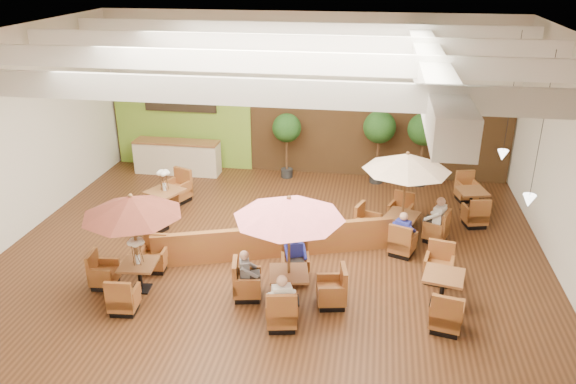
% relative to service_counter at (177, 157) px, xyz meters
% --- Properties ---
extents(room, '(14.04, 14.00, 5.52)m').
position_rel_service_counter_xyz_m(room, '(4.65, -3.88, 3.05)').
color(room, '#381E0F').
rests_on(room, ground).
extents(service_counter, '(3.00, 0.75, 1.18)m').
position_rel_service_counter_xyz_m(service_counter, '(0.00, 0.00, 0.00)').
color(service_counter, beige).
rests_on(service_counter, ground).
extents(booth_divider, '(5.91, 2.19, 0.86)m').
position_rel_service_counter_xyz_m(booth_divider, '(4.49, -5.37, -0.15)').
color(booth_divider, brown).
rests_on(booth_divider, ground).
extents(table_0, '(2.32, 2.40, 2.43)m').
position_rel_service_counter_xyz_m(table_0, '(1.64, -7.39, 1.16)').
color(table_0, brown).
rests_on(table_0, ground).
extents(table_1, '(2.62, 2.62, 2.60)m').
position_rel_service_counter_xyz_m(table_1, '(5.16, -7.32, 1.19)').
color(table_1, brown).
rests_on(table_1, ground).
extents(table_2, '(2.60, 2.60, 2.51)m').
position_rel_service_counter_xyz_m(table_2, '(7.71, -3.83, 1.14)').
color(table_2, brown).
rests_on(table_2, ground).
extents(table_3, '(1.21, 2.94, 1.59)m').
position_rel_service_counter_xyz_m(table_3, '(0.85, -3.45, -0.08)').
color(table_3, brown).
rests_on(table_3, ground).
extents(table_4, '(1.01, 2.64, 0.95)m').
position_rel_service_counter_xyz_m(table_4, '(8.52, -6.86, -0.22)').
color(table_4, brown).
rests_on(table_4, ground).
extents(table_5, '(1.00, 2.57, 0.92)m').
position_rel_service_counter_xyz_m(table_5, '(9.80, -1.80, -0.23)').
color(table_5, brown).
rests_on(table_5, ground).
extents(topiary_0, '(0.98, 0.98, 2.27)m').
position_rel_service_counter_xyz_m(topiary_0, '(3.88, 0.20, 1.11)').
color(topiary_0, black).
rests_on(topiary_0, ground).
extents(topiary_1, '(1.07, 1.07, 2.49)m').
position_rel_service_counter_xyz_m(topiary_1, '(6.97, 0.20, 1.27)').
color(topiary_1, black).
rests_on(topiary_1, ground).
extents(topiary_2, '(1.07, 1.07, 2.48)m').
position_rel_service_counter_xyz_m(topiary_2, '(8.41, 0.20, 1.27)').
color(topiary_2, black).
rests_on(topiary_2, ground).
extents(diner_0, '(0.45, 0.42, 0.81)m').
position_rel_service_counter_xyz_m(diner_0, '(5.16, -8.27, 0.18)').
color(diner_0, white).
rests_on(diner_0, ground).
extents(diner_1, '(0.40, 0.37, 0.73)m').
position_rel_service_counter_xyz_m(diner_1, '(5.16, -6.37, 0.15)').
color(diner_1, '#2831AF').
rests_on(diner_1, ground).
extents(diner_2, '(0.36, 0.40, 0.75)m').
position_rel_service_counter_xyz_m(diner_2, '(4.21, -7.32, 0.16)').
color(diner_2, slate).
rests_on(diner_2, ground).
extents(diner_3, '(0.42, 0.40, 0.76)m').
position_rel_service_counter_xyz_m(diner_3, '(7.71, -4.74, 0.16)').
color(diner_3, '#2831AF').
rests_on(diner_3, ground).
extents(diner_4, '(0.44, 0.47, 0.84)m').
position_rel_service_counter_xyz_m(diner_4, '(8.62, -3.83, 0.19)').
color(diner_4, white).
rests_on(diner_4, ground).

